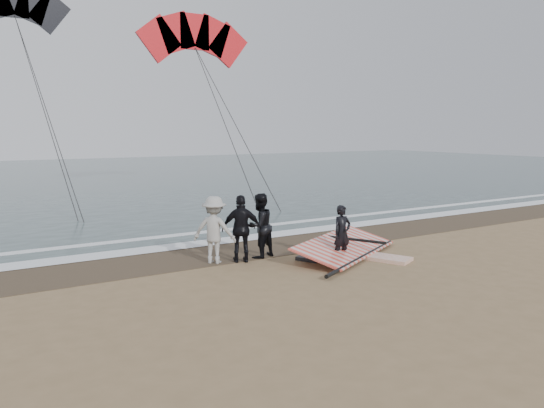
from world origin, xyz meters
The scene contains 12 objects.
ground centered at (0.00, 0.00, 0.00)m, with size 120.00×120.00×0.00m, color #8C704C.
sea centered at (0.00, 33.00, 0.01)m, with size 120.00×54.00×0.02m, color #233838.
wet_sand centered at (0.00, 4.50, 0.01)m, with size 120.00×2.80×0.01m, color #4C3D2B.
foam_near centered at (0.00, 5.90, 0.03)m, with size 120.00×0.90×0.01m, color white.
foam_far centered at (0.00, 7.60, 0.03)m, with size 120.00×0.45×0.01m, color white.
man_main centered at (0.76, 1.83, 0.79)m, with size 0.58×0.38×1.58m, color black.
board_white centered at (1.60, 1.74, 0.05)m, with size 0.73×2.59×0.10m, color white.
board_cream centered at (1.89, 3.10, 0.04)m, with size 0.58×2.16×0.09m, color beige.
trio_cluster centered at (-1.84, 3.32, 0.94)m, with size 2.62×1.41×1.90m.
sail_rig centered at (1.14, 2.37, 0.20)m, with size 4.38×3.56×0.52m.
kite_red centered at (3.92, 19.24, 8.64)m, with size 7.66×4.69×12.44m.
kite_dark centered at (-4.74, 24.94, 10.51)m, with size 6.86×6.72×16.70m.
Camera 1 is at (-8.66, -9.72, 3.71)m, focal length 35.00 mm.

